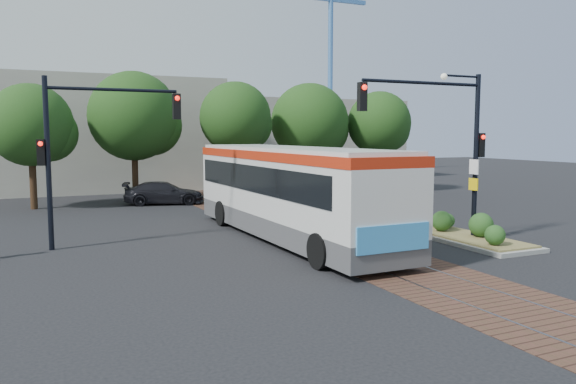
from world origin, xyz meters
The scene contains 10 objects.
ground centered at (0.00, 0.00, 0.00)m, with size 120.00×120.00×0.00m, color black.
trackbed centered at (0.00, 4.00, 0.01)m, with size 3.60×40.00×0.02m.
tree_row centered at (1.21, 16.42, 4.85)m, with size 26.40×5.60×7.67m.
warehouses centered at (-0.53, 28.75, 3.81)m, with size 40.00×13.00×8.00m.
crane centered at (18.00, 34.00, 10.88)m, with size 8.00×0.50×18.00m.
city_bus centered at (-1.09, 2.41, 1.97)m, with size 3.10×13.27×3.53m.
traffic_island centered at (4.82, -0.90, 0.33)m, with size 2.20×5.20×1.13m.
signal_pole_main centered at (3.86, -0.81, 4.16)m, with size 5.49×0.46×6.00m.
signal_pole_left centered at (-8.37, 4.00, 3.86)m, with size 4.99×0.34×6.00m.
parked_car centered at (-3.17, 15.17, 0.66)m, with size 1.84×4.52×1.31m, color black.
Camera 1 is at (-9.99, -16.96, 4.03)m, focal length 35.00 mm.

